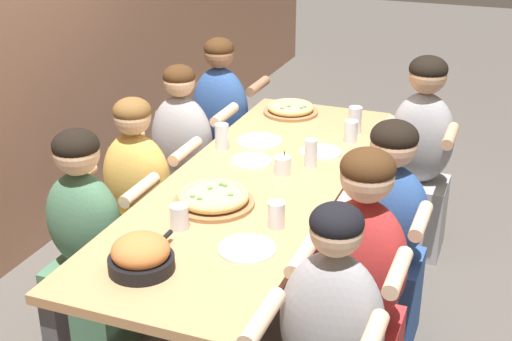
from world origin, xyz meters
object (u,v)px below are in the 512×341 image
at_px(drinking_glass_d, 355,122).
at_px(drinking_glass_f, 351,133).
at_px(drinking_glass_a, 276,216).
at_px(diner_far_midleft, 88,252).
at_px(diner_near_midleft, 359,297).
at_px(drinking_glass_e, 222,138).
at_px(empty_plate_a, 251,161).
at_px(empty_plate_b, 247,249).
at_px(drinking_glass_c, 179,217).
at_px(skillet_bowl, 141,255).
at_px(diner_far_midright, 184,171).
at_px(pizza_board_main, 213,198).
at_px(empty_plate_d, 321,152).
at_px(cocktail_glass_blue, 282,166).
at_px(diner_far_center, 140,210).
at_px(diner_near_center, 386,243).
at_px(drinking_glass_b, 311,153).
at_px(diner_far_right, 221,137).
at_px(pizza_board_second, 291,109).
at_px(diner_near_right, 419,164).
at_px(empty_plate_c, 260,141).

relative_size(drinking_glass_d, drinking_glass_f, 1.27).
bearing_deg(drinking_glass_a, diner_far_midleft, 96.79).
bearing_deg(diner_near_midleft, drinking_glass_e, -40.25).
bearing_deg(empty_plate_a, empty_plate_b, -159.67).
relative_size(drinking_glass_c, drinking_glass_e, 0.76).
height_order(empty_plate_a, drinking_glass_d, drinking_glass_d).
bearing_deg(drinking_glass_c, skillet_bowl, -177.35).
height_order(drinking_glass_d, diner_far_midright, diner_far_midright).
distance_m(empty_plate_b, drinking_glass_a, 0.23).
relative_size(empty_plate_b, drinking_glass_d, 1.52).
height_order(pizza_board_main, drinking_glass_c, drinking_glass_c).
distance_m(empty_plate_d, cocktail_glass_blue, 0.34).
distance_m(diner_far_center, diner_near_center, 1.24).
relative_size(drinking_glass_a, drinking_glass_b, 0.79).
distance_m(empty_plate_a, diner_far_right, 0.98).
distance_m(empty_plate_d, diner_far_center, 0.97).
height_order(skillet_bowl, drinking_glass_d, drinking_glass_d).
bearing_deg(diner_far_right, empty_plate_a, -56.87).
xyz_separation_m(pizza_board_main, pizza_board_second, (1.28, 0.07, -0.00)).
height_order(drinking_glass_b, diner_far_midright, diner_far_midright).
distance_m(pizza_board_second, empty_plate_b, 1.63).
bearing_deg(diner_far_center, diner_far_midleft, -90.00).
xyz_separation_m(drinking_glass_a, drinking_glass_b, (0.65, 0.05, 0.02)).
bearing_deg(diner_near_right, empty_plate_c, 32.24).
height_order(drinking_glass_a, drinking_glass_c, drinking_glass_a).
height_order(cocktail_glass_blue, diner_near_midleft, diner_near_midleft).
bearing_deg(drinking_glass_c, empty_plate_c, 2.25).
bearing_deg(diner_far_midright, pizza_board_second, 46.91).
height_order(empty_plate_a, drinking_glass_a, drinking_glass_a).
bearing_deg(empty_plate_a, drinking_glass_f, -40.87).
xyz_separation_m(empty_plate_a, cocktail_glass_blue, (-0.08, -0.19, 0.03)).
xyz_separation_m(skillet_bowl, diner_far_midleft, (0.39, 0.52, -0.31)).
xyz_separation_m(empty_plate_d, drinking_glass_b, (-0.19, -0.00, 0.06)).
xyz_separation_m(pizza_board_main, drinking_glass_c, (-0.24, 0.04, 0.02)).
relative_size(empty_plate_c, diner_far_midleft, 0.22).
relative_size(skillet_bowl, cocktail_glass_blue, 3.27).
distance_m(pizza_board_main, empty_plate_a, 0.51).
bearing_deg(pizza_board_main, drinking_glass_c, 170.48).
xyz_separation_m(empty_plate_c, drinking_glass_d, (0.32, -0.44, 0.06)).
relative_size(diner_far_midright, diner_near_right, 0.96).
bearing_deg(empty_plate_d, drinking_glass_c, 162.79).
distance_m(diner_far_right, diner_far_midright, 0.53).
xyz_separation_m(diner_far_midright, diner_near_center, (-0.42, -1.24, 0.01)).
bearing_deg(cocktail_glass_blue, empty_plate_d, -16.89).
xyz_separation_m(drinking_glass_b, drinking_glass_f, (0.40, -0.10, -0.02)).
bearing_deg(diner_far_center, drinking_glass_e, 47.88).
xyz_separation_m(pizza_board_second, diner_far_midright, (-0.50, 0.47, -0.27)).
bearing_deg(pizza_board_main, empty_plate_b, -137.82).
bearing_deg(diner_far_midleft, drinking_glass_d, 55.23).
bearing_deg(drinking_glass_b, drinking_glass_f, -14.22).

